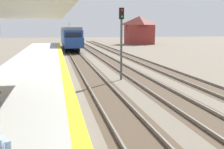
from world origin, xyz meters
TOP-DOWN VIEW (x-y plane):
  - station_platform at (-2.50, 16.00)m, footprint 5.00×80.00m
  - track_pair_nearest_platform at (1.90, 20.00)m, footprint 2.34×120.00m
  - track_pair_middle at (5.30, 20.00)m, footprint 2.34×120.00m
  - track_pair_far_side at (8.70, 20.00)m, footprint 2.34×120.00m
  - approaching_train at (1.90, 51.82)m, footprint 2.93×19.60m
  - rail_signal_post at (3.89, 21.45)m, footprint 0.32×0.34m
  - distant_trackside_house at (18.30, 63.39)m, footprint 6.60×5.28m

SIDE VIEW (x-z plane):
  - track_pair_nearest_platform at x=1.90m, z-range -0.03..0.13m
  - track_pair_middle at x=5.30m, z-range -0.03..0.13m
  - track_pair_far_side at x=8.70m, z-range -0.03..0.13m
  - station_platform at x=-2.50m, z-range 0.00..0.90m
  - approaching_train at x=1.90m, z-range -0.20..4.56m
  - rail_signal_post at x=3.89m, z-range 0.59..5.79m
  - distant_trackside_house at x=18.30m, z-range 0.14..6.54m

